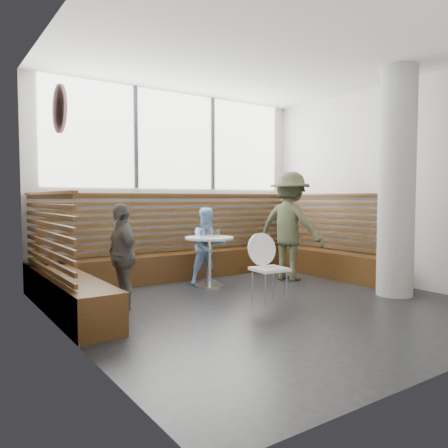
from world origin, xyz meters
TOP-DOWN VIEW (x-y plane):
  - room at (0.00, 0.00)m, footprint 5.00×5.00m
  - booth at (0.00, 1.77)m, footprint 5.00×2.50m
  - concrete_column at (1.85, -0.60)m, footprint 0.50×0.50m
  - wall_art at (-2.46, 0.40)m, footprint 0.03×0.50m
  - cafe_table at (0.01, 1.42)m, footprint 0.75×0.75m
  - cafe_chair at (0.08, 0.13)m, footprint 0.44×0.43m
  - adult_man at (1.42, 1.11)m, footprint 1.02×1.33m
  - child_back at (0.09, 1.58)m, footprint 0.66×0.55m
  - child_left at (-1.63, 0.89)m, footprint 0.33×0.78m
  - plate_near at (-0.09, 1.55)m, footprint 0.21×0.21m
  - plate_far at (0.06, 1.54)m, footprint 0.21×0.21m
  - glass_left at (-0.17, 1.32)m, footprint 0.07×0.07m
  - glass_mid at (0.05, 1.42)m, footprint 0.08×0.08m
  - glass_right at (0.17, 1.44)m, footprint 0.07×0.07m
  - menu_card at (0.02, 1.23)m, footprint 0.24×0.18m

SIDE VIEW (x-z plane):
  - booth at x=0.00m, z-range -0.31..1.13m
  - cafe_chair at x=0.08m, z-range 0.08..0.99m
  - cafe_table at x=0.01m, z-range 0.17..0.94m
  - child_back at x=0.09m, z-range 0.00..1.23m
  - child_left at x=-1.63m, z-range 0.00..1.32m
  - menu_card at x=0.02m, z-range 0.78..0.78m
  - plate_far at x=0.06m, z-range 0.78..0.79m
  - plate_near at x=-0.09m, z-range 0.78..0.79m
  - glass_left at x=-0.17m, z-range 0.78..0.89m
  - glass_right at x=0.17m, z-range 0.78..0.89m
  - glass_mid at x=0.05m, z-range 0.78..0.89m
  - adult_man at x=1.42m, z-range 0.00..1.82m
  - concrete_column at x=1.85m, z-range 0.00..3.20m
  - room at x=0.00m, z-range 0.00..3.20m
  - wall_art at x=-2.46m, z-range 2.05..2.55m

